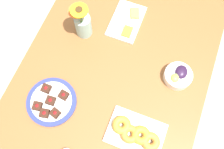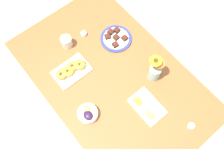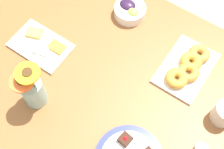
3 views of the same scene
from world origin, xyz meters
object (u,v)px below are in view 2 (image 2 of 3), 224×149
(grape_bowl, at_px, (88,114))
(cheese_platter, at_px, (147,106))
(croissant_platter, at_px, (71,70))
(flower_vase, at_px, (155,71))
(dessert_plate, at_px, (116,38))
(jam_cup_honey, at_px, (84,34))
(dining_table, at_px, (112,81))
(jam_cup_berry, at_px, (191,126))
(coffee_mug, at_px, (66,42))

(grape_bowl, distance_m, cheese_platter, 0.43)
(croissant_platter, xyz_separation_m, flower_vase, (-0.44, -0.46, 0.06))
(dessert_plate, bearing_deg, jam_cup_honey, 41.80)
(jam_cup_honey, bearing_deg, croissant_platter, 126.61)
(dining_table, bearing_deg, flower_vase, -128.87)
(cheese_platter, distance_m, croissant_platter, 0.64)
(cheese_platter, height_order, flower_vase, flower_vase)
(jam_cup_honey, distance_m, jam_cup_berry, 1.11)
(grape_bowl, xyz_separation_m, cheese_platter, (-0.23, -0.37, -0.02))
(dining_table, relative_size, jam_cup_berry, 33.33)
(dining_table, height_order, grape_bowl, grape_bowl)
(coffee_mug, xyz_separation_m, croissant_platter, (-0.22, 0.11, -0.03))
(cheese_platter, xyz_separation_m, croissant_platter, (0.59, 0.26, 0.01))
(croissant_platter, height_order, dessert_plate, dessert_plate)
(jam_cup_honey, xyz_separation_m, dessert_plate, (-0.20, -0.18, -0.00))
(flower_vase, bearing_deg, grape_bowl, 82.43)
(jam_cup_berry, distance_m, dessert_plate, 0.90)
(dessert_plate, bearing_deg, grape_bowl, 122.78)
(grape_bowl, height_order, flower_vase, flower_vase)
(dessert_plate, bearing_deg, cheese_platter, 161.42)
(croissant_platter, bearing_deg, dining_table, -137.94)
(coffee_mug, relative_size, cheese_platter, 0.48)
(grape_bowl, relative_size, jam_cup_honey, 3.07)
(jam_cup_berry, distance_m, flower_vase, 0.47)
(grape_bowl, relative_size, cheese_platter, 0.57)
(jam_cup_honey, height_order, jam_cup_berry, same)
(cheese_platter, bearing_deg, jam_cup_honey, -1.32)
(dining_table, relative_size, flower_vase, 6.35)
(grape_bowl, height_order, jam_cup_berry, grape_bowl)
(jam_cup_honey, bearing_deg, flower_vase, -163.86)
(coffee_mug, distance_m, flower_vase, 0.74)
(coffee_mug, relative_size, flower_vase, 0.49)
(jam_cup_berry, bearing_deg, dessert_plate, -3.63)
(dining_table, distance_m, grape_bowl, 0.37)
(croissant_platter, xyz_separation_m, dessert_plate, (0.00, -0.46, -0.01))
(dessert_plate, bearing_deg, dining_table, 135.06)
(dessert_plate, height_order, flower_vase, flower_vase)
(dining_table, distance_m, coffee_mug, 0.49)
(dessert_plate, bearing_deg, flower_vase, -179.27)
(coffee_mug, bearing_deg, cheese_platter, -169.85)
(dining_table, relative_size, cheese_platter, 6.15)
(coffee_mug, height_order, cheese_platter, coffee_mug)
(grape_bowl, bearing_deg, jam_cup_honey, -34.28)
(jam_cup_berry, bearing_deg, coffee_mug, 14.46)
(croissant_platter, distance_m, dessert_plate, 0.46)
(grape_bowl, bearing_deg, dessert_plate, -57.22)
(dining_table, height_order, croissant_platter, croissant_platter)
(cheese_platter, bearing_deg, dining_table, 6.96)
(jam_cup_honey, bearing_deg, coffee_mug, 86.67)
(dining_table, xyz_separation_m, dessert_plate, (0.24, -0.24, 0.10))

